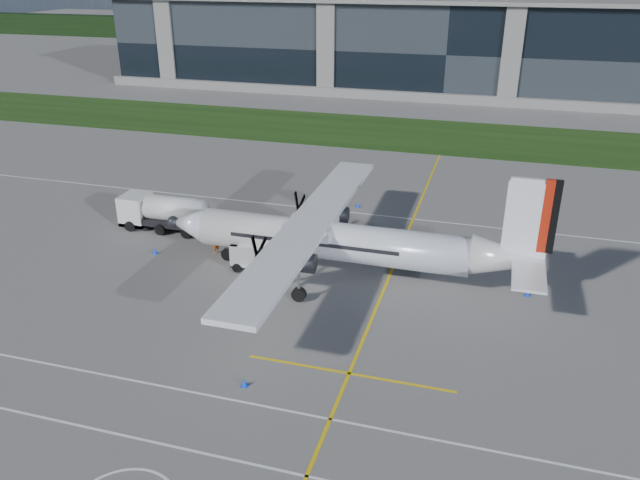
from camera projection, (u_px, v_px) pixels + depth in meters
ground at (416, 151)px, 76.17m from camera, size 400.00×400.00×0.00m
grass_strip at (424, 135)px, 83.16m from camera, size 400.00×18.00×0.04m
terminal_building at (452, 48)px, 108.12m from camera, size 120.00×20.00×15.00m
tree_line at (473, 37)px, 162.49m from camera, size 400.00×6.00×6.00m
yellow_taxiway_centerline at (398, 256)px, 49.13m from camera, size 0.20×70.00×0.01m
white_lane_line at (245, 462)px, 28.89m from camera, size 90.00×0.15×0.01m
turboprop_aircraft at (346, 221)px, 44.24m from camera, size 28.06×29.10×8.73m
fuel_tanker_truck at (158, 212)px, 53.49m from camera, size 8.18×2.66×3.07m
baggage_tug at (254, 256)px, 46.73m from camera, size 3.38×2.03×2.03m
ground_crew_person at (216, 242)px, 49.27m from camera, size 0.78×0.91×1.89m
safety_cone_fwd at (155, 251)px, 49.42m from camera, size 0.36×0.36×0.50m
safety_cone_stbdwing at (358, 204)px, 58.80m from camera, size 0.36×0.36×0.50m
safety_cone_tail at (528, 293)px, 43.18m from camera, size 0.36×0.36×0.50m
safety_cone_portwing at (244, 382)px, 33.99m from camera, size 0.36×0.36×0.50m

